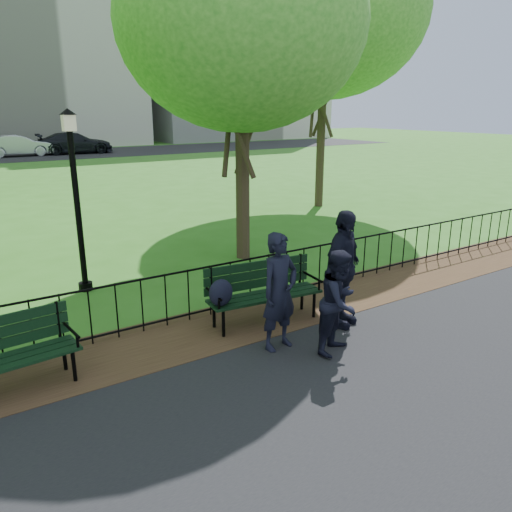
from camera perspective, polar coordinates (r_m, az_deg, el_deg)
ground at (r=7.42m, az=6.49°, el=-10.91°), size 120.00×120.00×0.00m
dirt_strip at (r=8.50m, az=0.01°, el=-6.97°), size 60.00×1.60×0.01m
iron_fence at (r=8.72m, az=-1.79°, el=-2.94°), size 24.06×0.06×1.00m
apartment_east at (r=61.65m, az=-3.81°, el=24.62°), size 20.00×15.00×24.00m
park_bench_main at (r=7.97m, az=-0.89°, el=-3.67°), size 2.02×0.79×1.08m
lamppost at (r=9.84m, az=-19.86°, el=6.51°), size 0.31×0.31×3.40m
tree_near_e at (r=11.47m, az=-1.68°, el=25.06°), size 5.27×5.27×7.35m
tree_mid_e at (r=18.16m, az=7.96°, el=26.16°), size 6.68×6.68×9.31m
person_left at (r=7.18m, az=2.70°, el=-4.09°), size 0.68×0.50×1.74m
person_mid at (r=7.20m, az=9.54°, el=-5.19°), size 0.83×0.64×1.52m
person_right at (r=8.01m, az=9.85°, el=-1.49°), size 1.20×0.85×1.90m
sedan_silver at (r=40.49m, az=-25.52°, el=11.32°), size 4.60×1.63×1.51m
sedan_dark at (r=41.26m, az=-19.97°, el=12.04°), size 5.61×2.70×1.57m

